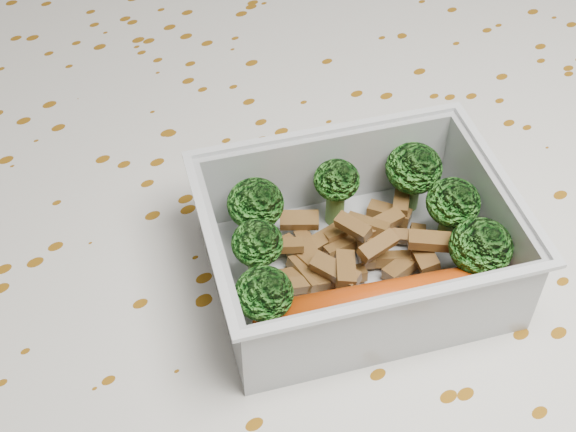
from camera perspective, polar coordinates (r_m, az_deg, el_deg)
dining_table at (r=0.53m, az=-0.13°, el=-8.86°), size 1.40×0.90×0.75m
tablecloth at (r=0.49m, az=-0.14°, el=-5.53°), size 1.46×0.96×0.19m
lunch_container at (r=0.43m, az=4.92°, el=-2.59°), size 0.19×0.17×0.06m
broccoli_florets at (r=0.43m, az=5.32°, el=-0.30°), size 0.15×0.12×0.04m
meat_pile at (r=0.44m, az=4.84°, el=-2.17°), size 0.10×0.08×0.03m
sausage at (r=0.42m, az=6.92°, el=-6.08°), size 0.13×0.07×0.02m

